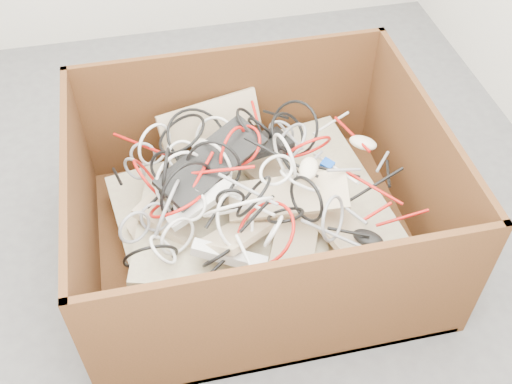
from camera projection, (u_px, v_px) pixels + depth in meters
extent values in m
plane|color=#4A4A4D|center=(225.00, 217.00, 2.59)|extent=(3.00, 3.00, 0.00)
cube|color=#3A250E|center=(257.00, 243.00, 2.48)|extent=(1.31, 1.09, 0.03)
cube|color=#3A250E|center=(231.00, 107.00, 2.62)|extent=(1.31, 0.03, 0.60)
cube|color=#3A250E|center=(293.00, 317.00, 1.91)|extent=(1.31, 0.02, 0.60)
cube|color=#3A250E|center=(418.00, 170.00, 2.36)|extent=(0.02, 1.04, 0.60)
cube|color=#3A250E|center=(83.00, 223.00, 2.18)|extent=(0.02, 1.04, 0.60)
cube|color=#B9B48A|center=(256.00, 228.00, 2.44)|extent=(1.15, 0.99, 0.21)
cube|color=#B9B48A|center=(232.00, 234.00, 2.32)|extent=(0.82, 0.74, 0.22)
cube|color=tan|center=(184.00, 212.00, 2.35)|extent=(0.46, 0.28, 0.17)
cube|color=tan|center=(287.00, 191.00, 2.45)|extent=(0.36, 0.45, 0.13)
cube|color=tan|center=(291.00, 258.00, 2.17)|extent=(0.32, 0.46, 0.12)
cube|color=tan|center=(191.00, 232.00, 2.24)|extent=(0.42, 0.39, 0.19)
cube|color=tan|center=(358.00, 248.00, 2.16)|extent=(0.26, 0.46, 0.13)
cube|color=tan|center=(210.00, 120.00, 2.50)|extent=(0.44, 0.20, 0.15)
cube|color=tan|center=(249.00, 227.00, 2.19)|extent=(0.41, 0.38, 0.24)
cube|color=tan|center=(288.00, 196.00, 2.21)|extent=(0.45, 0.24, 0.14)
cube|color=black|center=(236.00, 152.00, 2.35)|extent=(0.46, 0.25, 0.06)
cube|color=black|center=(212.00, 161.00, 2.19)|extent=(0.45, 0.38, 0.10)
ellipsoid|color=beige|center=(169.00, 197.00, 2.24)|extent=(0.13, 0.13, 0.04)
ellipsoid|color=beige|center=(363.00, 143.00, 2.43)|extent=(0.13, 0.12, 0.04)
ellipsoid|color=beige|center=(210.00, 286.00, 2.00)|extent=(0.13, 0.11, 0.04)
ellipsoid|color=beige|center=(309.00, 168.00, 2.14)|extent=(0.11, 0.13, 0.04)
ellipsoid|color=beige|center=(204.00, 146.00, 2.33)|extent=(0.13, 0.12, 0.04)
ellipsoid|color=black|center=(368.00, 238.00, 2.13)|extent=(0.13, 0.13, 0.04)
cube|color=silver|center=(202.00, 204.00, 2.13)|extent=(0.27, 0.14, 0.11)
cube|color=silver|center=(229.00, 256.00, 2.04)|extent=(0.26, 0.15, 0.09)
cube|color=#0C43BC|center=(327.00, 164.00, 2.29)|extent=(0.06, 0.06, 0.03)
torus|color=black|center=(290.00, 165.00, 2.24)|extent=(0.10, 0.18, 0.16)
torus|color=black|center=(182.00, 134.00, 2.33)|extent=(0.26, 0.29, 0.14)
torus|color=black|center=(213.00, 167.00, 2.16)|extent=(0.27, 0.12, 0.27)
torus|color=black|center=(249.00, 124.00, 2.32)|extent=(0.14, 0.20, 0.15)
torus|color=#B2110C|center=(265.00, 234.00, 2.05)|extent=(0.28, 0.33, 0.20)
torus|color=black|center=(286.00, 215.00, 2.09)|extent=(0.19, 0.17, 0.11)
torus|color=silver|center=(300.00, 180.00, 2.14)|extent=(0.19, 0.21, 0.14)
torus|color=gray|center=(290.00, 143.00, 2.31)|extent=(0.17, 0.24, 0.19)
torus|color=gray|center=(232.00, 155.00, 2.28)|extent=(0.15, 0.09, 0.14)
torus|color=gray|center=(241.00, 146.00, 2.35)|extent=(0.23, 0.23, 0.11)
torus|color=silver|center=(276.00, 170.00, 2.10)|extent=(0.17, 0.18, 0.08)
torus|color=gray|center=(166.00, 210.00, 2.11)|extent=(0.13, 0.31, 0.31)
torus|color=gray|center=(281.00, 131.00, 2.45)|extent=(0.13, 0.10, 0.15)
torus|color=black|center=(253.00, 197.00, 2.07)|extent=(0.19, 0.22, 0.17)
torus|color=#B2110C|center=(309.00, 147.00, 2.27)|extent=(0.22, 0.11, 0.21)
torus|color=gray|center=(135.00, 227.00, 2.09)|extent=(0.16, 0.10, 0.18)
torus|color=black|center=(188.00, 192.00, 2.14)|extent=(0.30, 0.16, 0.33)
torus|color=silver|center=(155.00, 145.00, 2.34)|extent=(0.19, 0.17, 0.24)
torus|color=silver|center=(182.00, 180.00, 2.18)|extent=(0.29, 0.13, 0.29)
torus|color=#B2110C|center=(243.00, 145.00, 2.27)|extent=(0.17, 0.22, 0.16)
torus|color=silver|center=(190.00, 205.00, 2.11)|extent=(0.16, 0.13, 0.11)
torus|color=black|center=(288.00, 133.00, 2.37)|extent=(0.20, 0.17, 0.17)
torus|color=silver|center=(235.00, 221.00, 2.06)|extent=(0.19, 0.21, 0.23)
torus|color=black|center=(165.00, 167.00, 2.30)|extent=(0.16, 0.13, 0.13)
torus|color=gray|center=(333.00, 219.00, 2.04)|extent=(0.16, 0.19, 0.22)
torus|color=silver|center=(238.00, 207.00, 2.07)|extent=(0.35, 0.22, 0.29)
torus|color=silver|center=(284.00, 157.00, 2.13)|extent=(0.07, 0.24, 0.25)
torus|color=black|center=(230.00, 199.00, 2.07)|extent=(0.14, 0.03, 0.14)
torus|color=gray|center=(143.00, 154.00, 2.36)|extent=(0.15, 0.06, 0.14)
torus|color=#B2110C|center=(194.00, 166.00, 2.23)|extent=(0.13, 0.10, 0.10)
torus|color=gray|center=(156.00, 217.00, 2.15)|extent=(0.15, 0.07, 0.14)
torus|color=silver|center=(183.00, 156.00, 2.29)|extent=(0.16, 0.11, 0.13)
torus|color=gray|center=(135.00, 169.00, 2.35)|extent=(0.11, 0.10, 0.14)
torus|color=#B2110C|center=(233.00, 150.00, 2.24)|extent=(0.18, 0.20, 0.26)
torus|color=black|center=(294.00, 129.00, 2.40)|extent=(0.17, 0.28, 0.27)
torus|color=silver|center=(211.00, 165.00, 2.23)|extent=(0.19, 0.22, 0.28)
torus|color=black|center=(168.00, 191.00, 2.19)|extent=(0.09, 0.23, 0.22)
torus|color=black|center=(151.00, 257.00, 2.08)|extent=(0.25, 0.08, 0.24)
torus|color=silver|center=(177.00, 236.00, 2.09)|extent=(0.17, 0.10, 0.19)
torus|color=black|center=(260.00, 128.00, 2.39)|extent=(0.10, 0.15, 0.15)
torus|color=#B2110C|center=(149.00, 179.00, 2.26)|extent=(0.13, 0.25, 0.23)
torus|color=black|center=(218.00, 257.00, 2.01)|extent=(0.16, 0.12, 0.14)
torus|color=silver|center=(274.00, 231.00, 2.00)|extent=(0.10, 0.15, 0.15)
torus|color=black|center=(306.00, 199.00, 2.06)|extent=(0.10, 0.18, 0.18)
torus|color=silver|center=(216.00, 141.00, 2.39)|extent=(0.20, 0.21, 0.25)
torus|color=#B2110C|center=(176.00, 203.00, 2.14)|extent=(0.24, 0.20, 0.18)
torus|color=silver|center=(163.00, 250.00, 2.03)|extent=(0.11, 0.15, 0.12)
torus|color=black|center=(166.00, 173.00, 2.18)|extent=(0.07, 0.27, 0.27)
torus|color=black|center=(196.00, 137.00, 2.39)|extent=(0.33, 0.31, 0.17)
cylinder|color=#B2110C|center=(255.00, 114.00, 2.46)|extent=(0.02, 0.14, 0.04)
cylinder|color=black|center=(257.00, 214.00, 2.06)|extent=(0.15, 0.11, 0.05)
cylinder|color=black|center=(220.00, 206.00, 2.04)|extent=(0.13, 0.14, 0.06)
cylinder|color=#B2110C|center=(213.00, 171.00, 2.13)|extent=(0.29, 0.08, 0.06)
cylinder|color=gray|center=(338.00, 236.00, 2.05)|extent=(0.23, 0.18, 0.05)
cylinder|color=#B2110C|center=(352.00, 134.00, 2.46)|extent=(0.07, 0.25, 0.03)
cylinder|color=gray|center=(341.00, 204.00, 2.16)|extent=(0.13, 0.22, 0.02)
cylinder|color=black|center=(215.00, 269.00, 2.02)|extent=(0.22, 0.13, 0.09)
cylinder|color=black|center=(117.00, 176.00, 2.33)|extent=(0.04, 0.15, 0.07)
cylinder|color=#B2110C|center=(197.00, 180.00, 2.13)|extent=(0.16, 0.19, 0.09)
cylinder|color=gray|center=(344.00, 170.00, 2.19)|extent=(0.14, 0.03, 0.05)
cylinder|color=#B2110C|center=(377.00, 212.00, 2.13)|extent=(0.12, 0.05, 0.04)
cylinder|color=#B2110C|center=(373.00, 187.00, 2.22)|extent=(0.18, 0.19, 0.04)
cylinder|color=silver|center=(248.00, 260.00, 1.97)|extent=(0.06, 0.20, 0.05)
cylinder|color=black|center=(348.00, 232.00, 2.11)|extent=(0.14, 0.07, 0.02)
cylinder|color=gray|center=(290.00, 135.00, 2.40)|extent=(0.05, 0.23, 0.06)
cylinder|color=silver|center=(200.00, 200.00, 2.13)|extent=(0.13, 0.05, 0.03)
cylinder|color=black|center=(332.00, 170.00, 2.27)|extent=(0.21, 0.08, 0.06)
cylinder|color=black|center=(172.00, 182.00, 2.22)|extent=(0.21, 0.23, 0.03)
cylinder|color=silver|center=(335.00, 168.00, 2.28)|extent=(0.09, 0.27, 0.10)
cylinder|color=black|center=(171.00, 304.00, 1.97)|extent=(0.15, 0.02, 0.03)
cylinder|color=black|center=(388.00, 173.00, 2.33)|extent=(0.06, 0.15, 0.03)
cylinder|color=#B2110C|center=(141.00, 145.00, 2.37)|extent=(0.21, 0.20, 0.03)
cylinder|color=silver|center=(240.00, 199.00, 2.10)|extent=(0.22, 0.21, 0.02)
cylinder|color=#B2110C|center=(402.00, 218.00, 2.18)|extent=(0.20, 0.02, 0.06)
cylinder|color=black|center=(276.00, 115.00, 2.52)|extent=(0.09, 0.11, 0.04)
cylinder|color=black|center=(281.00, 157.00, 2.15)|extent=(0.24, 0.19, 0.09)
cylinder|color=silver|center=(331.00, 123.00, 2.56)|extent=(0.20, 0.14, 0.04)
cylinder|color=gray|center=(248.00, 189.00, 2.05)|extent=(0.18, 0.18, 0.03)
cylinder|color=black|center=(376.00, 184.00, 2.25)|extent=(0.23, 0.07, 0.08)
cylinder|color=gray|center=(383.00, 162.00, 2.38)|extent=(0.09, 0.11, 0.02)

